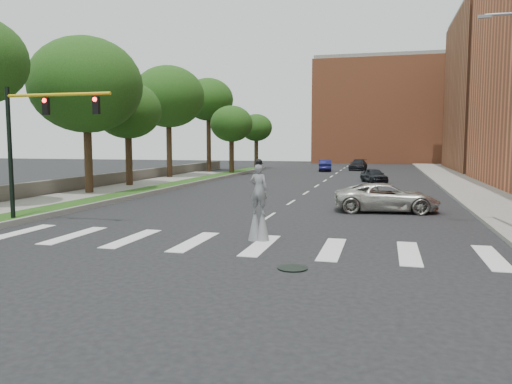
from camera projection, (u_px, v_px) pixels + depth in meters
The scene contains 20 objects.
ground_plane at pixel (218, 249), 17.41m from camera, with size 160.00×160.00×0.00m, color black.
grass_median at pixel (162, 188), 39.53m from camera, with size 2.00×60.00×0.25m, color #1C4112.
median_curb at pixel (174, 188), 39.27m from camera, with size 0.20×60.00×0.28m, color gray.
sidewalk_left at pixel (47, 201), 30.64m from camera, with size 4.00×60.00×0.18m, color gray.
sidewalk_right at pixel (477, 189), 38.37m from camera, with size 5.00×90.00×0.18m, color gray.
stone_wall at pixel (113, 179), 42.78m from camera, with size 0.50×56.00×1.10m, color #58534C.
manhole at pixel (293, 268), 14.74m from camera, with size 0.90×0.90×0.04m, color black.
building_backdrop at pixel (389, 113), 90.16m from camera, with size 26.00×14.00×18.00m, color #BA5F3A.
traffic_signal at pixel (32, 133), 22.32m from camera, with size 5.30×0.23×6.20m.
stilt_performer at pixel (259, 207), 18.84m from camera, with size 0.84×0.57×3.11m.
suv_crossing at pixel (387, 198), 26.73m from camera, with size 2.54×5.51×1.53m, color beige.
car_near at pixel (374, 175), 45.95m from camera, with size 1.57×3.91×1.33m, color black.
car_mid at pixel (325, 165), 63.96m from camera, with size 1.55×4.45×1.46m, color #15164A.
car_far at pixel (358, 165), 66.23m from camera, with size 2.00×4.92×1.43m, color black.
tree_2 at pixel (86, 85), 34.59m from camera, with size 7.78×7.78×10.98m.
tree_3 at pixel (128, 111), 40.79m from camera, with size 5.47×5.47×8.65m.
tree_4 at pixel (168, 97), 50.33m from camera, with size 7.30×7.30×11.39m.
tree_5 at pixel (208, 100), 62.19m from camera, with size 6.21×6.21×11.65m.
tree_6 at pixel (231, 124), 56.42m from camera, with size 4.81×4.81×7.84m.
tree_7 at pixel (256, 128), 69.20m from camera, with size 4.42×4.42×7.59m.
Camera 1 is at (5.56, -16.25, 3.74)m, focal length 35.00 mm.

